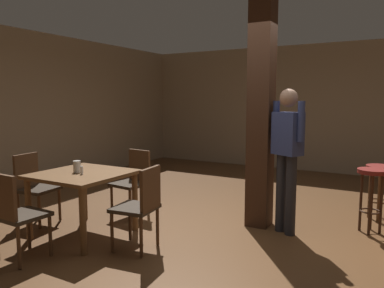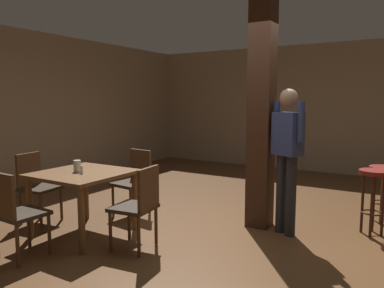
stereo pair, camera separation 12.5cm
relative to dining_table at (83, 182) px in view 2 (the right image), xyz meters
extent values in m
plane|color=brown|center=(1.41, 0.97, -0.63)|extent=(10.80, 10.80, 0.00)
cube|color=gray|center=(1.41, 5.47, 0.77)|extent=(8.00, 0.10, 2.80)
cube|color=gray|center=(-2.59, 0.97, 0.77)|extent=(0.10, 9.00, 2.80)
cube|color=#382114|center=(1.68, 1.36, 0.77)|extent=(0.28, 0.28, 2.80)
cube|color=brown|center=(0.00, 0.00, 0.10)|extent=(0.99, 0.99, 0.04)
cylinder|color=brown|center=(0.43, 0.43, -0.28)|extent=(0.07, 0.07, 0.71)
cylinder|color=brown|center=(-0.43, 0.43, -0.28)|extent=(0.07, 0.07, 0.71)
cylinder|color=brown|center=(0.43, -0.43, -0.28)|extent=(0.07, 0.07, 0.71)
cylinder|color=brown|center=(-0.43, -0.43, -0.28)|extent=(0.07, 0.07, 0.71)
cube|color=#2D2319|center=(0.02, 0.83, -0.18)|extent=(0.46, 0.46, 0.04)
cube|color=#4C301C|center=(0.04, 1.02, 0.04)|extent=(0.38, 0.08, 0.45)
cylinder|color=#4C301C|center=(0.17, 0.64, -0.41)|extent=(0.04, 0.04, 0.43)
cylinder|color=#4C301C|center=(-0.17, 0.68, -0.41)|extent=(0.04, 0.04, 0.43)
cylinder|color=#4C301C|center=(0.21, 0.99, -0.41)|extent=(0.04, 0.04, 0.43)
cylinder|color=#4C301C|center=(-0.13, 1.02, -0.41)|extent=(0.04, 0.04, 0.43)
cube|color=#2D2319|center=(-0.81, 0.01, -0.18)|extent=(0.47, 0.47, 0.04)
cube|color=#4C301C|center=(-1.00, -0.01, 0.04)|extent=(0.08, 0.38, 0.45)
cylinder|color=#4C301C|center=(-0.66, 0.21, -0.41)|extent=(0.04, 0.04, 0.43)
cylinder|color=#4C301C|center=(-0.62, -0.14, -0.41)|extent=(0.04, 0.04, 0.43)
cylinder|color=#4C301C|center=(-1.00, 0.16, -0.41)|extent=(0.04, 0.04, 0.43)
cylinder|color=#4C301C|center=(-0.96, -0.18, -0.41)|extent=(0.04, 0.04, 0.43)
cube|color=#2D2319|center=(-0.02, -0.79, -0.18)|extent=(0.43, 0.43, 0.04)
cube|color=#4C301C|center=(-0.02, -0.98, 0.04)|extent=(0.38, 0.05, 0.45)
cylinder|color=#4C301C|center=(-0.19, -0.61, -0.41)|extent=(0.04, 0.04, 0.43)
cylinder|color=#4C301C|center=(0.16, -0.62, -0.41)|extent=(0.04, 0.04, 0.43)
cylinder|color=#4C301C|center=(0.15, -0.97, -0.41)|extent=(0.04, 0.04, 0.43)
cube|color=#2D2319|center=(0.79, -0.04, -0.18)|extent=(0.47, 0.47, 0.04)
cube|color=#4C301C|center=(0.98, -0.01, 0.04)|extent=(0.08, 0.38, 0.45)
cylinder|color=#4C301C|center=(0.64, -0.23, -0.41)|extent=(0.04, 0.04, 0.43)
cylinder|color=#4C301C|center=(0.60, 0.11, -0.41)|extent=(0.04, 0.04, 0.43)
cylinder|color=#4C301C|center=(0.99, -0.19, -0.41)|extent=(0.04, 0.04, 0.43)
cylinder|color=#4C301C|center=(0.94, 0.16, -0.41)|extent=(0.04, 0.04, 0.43)
cylinder|color=beige|center=(-0.06, -0.02, 0.19)|extent=(0.09, 0.09, 0.14)
cylinder|color=silver|center=(0.07, -0.08, 0.16)|extent=(0.03, 0.03, 0.09)
cube|color=navy|center=(2.05, 1.24, 0.57)|extent=(0.39, 0.34, 0.50)
sphere|color=#997056|center=(2.05, 1.24, 0.98)|extent=(0.28, 0.28, 0.21)
cylinder|color=#232328|center=(2.12, 1.21, -0.16)|extent=(0.16, 0.16, 0.95)
cylinder|color=#232328|center=(1.98, 1.28, -0.16)|extent=(0.16, 0.16, 0.95)
cylinder|color=navy|center=(2.22, 1.15, 0.72)|extent=(0.11, 0.11, 0.46)
cylinder|color=navy|center=(1.88, 1.34, 0.72)|extent=(0.11, 0.11, 0.46)
cylinder|color=maroon|center=(2.93, 1.76, 0.12)|extent=(0.34, 0.34, 0.05)
torus|color=#382114|center=(2.93, 1.76, -0.37)|extent=(0.24, 0.24, 0.02)
cylinder|color=#382114|center=(2.93, 1.87, -0.27)|extent=(0.03, 0.03, 0.72)
cylinder|color=#382114|center=(2.93, 1.65, -0.27)|extent=(0.03, 0.03, 0.72)
cylinder|color=#382114|center=(3.05, 1.76, -0.27)|extent=(0.03, 0.03, 0.72)
cylinder|color=#382114|center=(2.82, 1.76, -0.27)|extent=(0.03, 0.03, 0.72)
cylinder|color=maroon|center=(2.99, 2.38, 0.07)|extent=(0.37, 0.37, 0.05)
torus|color=brown|center=(2.99, 2.38, -0.39)|extent=(0.26, 0.26, 0.02)
cylinder|color=brown|center=(2.99, 2.50, -0.29)|extent=(0.03, 0.03, 0.68)
cylinder|color=brown|center=(2.99, 2.26, -0.29)|extent=(0.03, 0.03, 0.68)
cylinder|color=brown|center=(2.87, 2.38, -0.29)|extent=(0.03, 0.03, 0.68)
camera|label=1|loc=(3.23, -3.09, 0.96)|focal=35.00mm
camera|label=2|loc=(3.34, -3.03, 0.96)|focal=35.00mm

